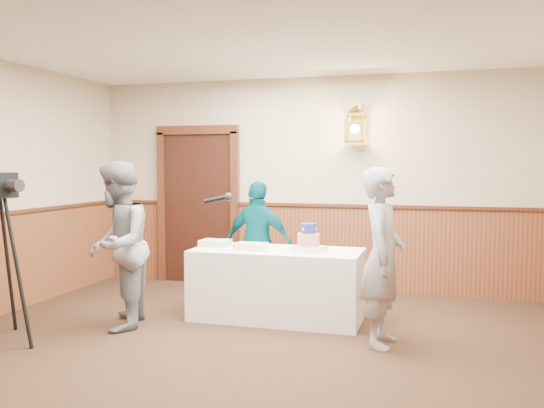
{
  "coord_description": "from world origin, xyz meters",
  "views": [
    {
      "loc": [
        1.62,
        -3.97,
        1.66
      ],
      "look_at": [
        -0.02,
        1.7,
        1.25
      ],
      "focal_mm": 38.0,
      "sensor_mm": 36.0,
      "label": 1
    }
  ],
  "objects": [
    {
      "name": "sheet_cake_yellow",
      "position": [
        -0.29,
        1.81,
        0.78
      ],
      "size": [
        0.34,
        0.27,
        0.07
      ],
      "primitive_type": "cube",
      "rotation": [
        0.0,
        0.0,
        0.06
      ],
      "color": "#E5E089",
      "rests_on": "display_table"
    },
    {
      "name": "assistant_p",
      "position": [
        -0.39,
        2.43,
        0.73
      ],
      "size": [
        0.91,
        0.51,
        1.46
      ],
      "primitive_type": "imported",
      "rotation": [
        0.0,
        0.0,
        2.96
      ],
      "color": "#03454F",
      "rests_on": "ground"
    },
    {
      "name": "sheet_cake_green",
      "position": [
        -0.74,
        1.93,
        0.79
      ],
      "size": [
        0.31,
        0.25,
        0.07
      ],
      "primitive_type": "cube",
      "rotation": [
        0.0,
        0.0,
        0.01
      ],
      "color": "#A1CA8E",
      "rests_on": "display_table"
    },
    {
      "name": "tiered_cake",
      "position": [
        0.33,
        1.85,
        0.87
      ],
      "size": [
        0.38,
        0.38,
        0.3
      ],
      "rotation": [
        0.0,
        0.0,
        -0.41
      ],
      "color": "#FFE8C0",
      "rests_on": "display_table"
    },
    {
      "name": "room_shell",
      "position": [
        -0.05,
        0.45,
        1.52
      ],
      "size": [
        6.02,
        7.02,
        2.81
      ],
      "color": "#C0AE90",
      "rests_on": "ground"
    },
    {
      "name": "ground",
      "position": [
        0.0,
        0.0,
        0.0
      ],
      "size": [
        7.0,
        7.0,
        0.0
      ],
      "primitive_type": "plane",
      "color": "black",
      "rests_on": "ground"
    },
    {
      "name": "interviewer",
      "position": [
        -1.47,
        1.11,
        0.84
      ],
      "size": [
        1.59,
        0.98,
        1.69
      ],
      "rotation": [
        0.0,
        0.0,
        -1.24
      ],
      "color": "slate",
      "rests_on": "ground"
    },
    {
      "name": "baker",
      "position": [
        1.15,
        1.3,
        0.82
      ],
      "size": [
        0.42,
        0.61,
        1.63
      ],
      "primitive_type": "imported",
      "rotation": [
        0.0,
        0.0,
        1.53
      ],
      "color": "gray",
      "rests_on": "ground"
    },
    {
      "name": "display_table",
      "position": [
        -0.02,
        1.9,
        0.38
      ],
      "size": [
        1.8,
        0.8,
        0.75
      ],
      "primitive_type": "cube",
      "color": "white",
      "rests_on": "ground"
    }
  ]
}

